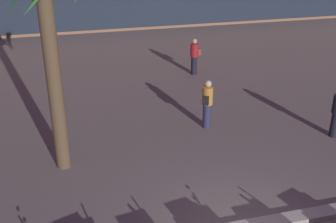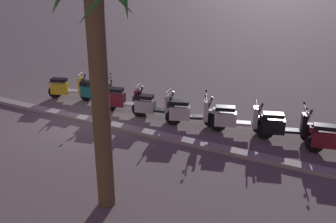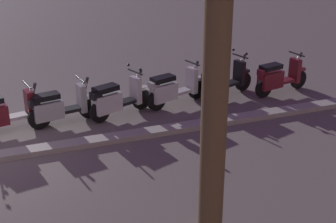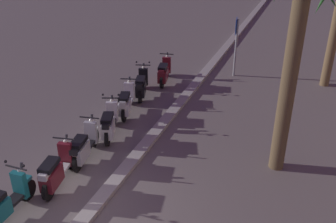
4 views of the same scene
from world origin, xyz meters
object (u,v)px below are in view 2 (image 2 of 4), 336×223
(scooter_yellow_far_back, at_px, (67,88))
(palm_tree_near_sign, at_px, (96,24))
(scooter_black_mid_rear, at_px, (283,126))
(scooter_white_mid_front, at_px, (188,113))
(scooter_silver_gap_after_mid, at_px, (152,106))
(scooter_maroon_second_in_line, at_px, (122,100))
(scooter_white_last_in_row, at_px, (235,119))
(scooter_teal_lead_nearest, at_px, (96,92))
(scooter_maroon_tail_end, at_px, (334,139))

(scooter_yellow_far_back, height_order, palm_tree_near_sign, palm_tree_near_sign)
(scooter_black_mid_rear, distance_m, scooter_white_mid_front, 3.00)
(scooter_silver_gap_after_mid, relative_size, scooter_maroon_second_in_line, 0.99)
(scooter_white_last_in_row, height_order, palm_tree_near_sign, palm_tree_near_sign)
(scooter_black_mid_rear, distance_m, scooter_silver_gap_after_mid, 4.35)
(palm_tree_near_sign, bearing_deg, scooter_silver_gap_after_mid, -72.32)
(scooter_teal_lead_nearest, height_order, palm_tree_near_sign, palm_tree_near_sign)
(scooter_white_last_in_row, bearing_deg, palm_tree_near_sign, 75.57)
(scooter_maroon_second_in_line, bearing_deg, scooter_white_last_in_row, -177.74)
(scooter_white_last_in_row, relative_size, palm_tree_near_sign, 0.32)
(scooter_white_last_in_row, distance_m, scooter_white_mid_front, 1.53)
(scooter_white_last_in_row, xyz_separation_m, scooter_teal_lead_nearest, (5.50, -0.18, -0.01))
(scooter_teal_lead_nearest, height_order, scooter_yellow_far_back, scooter_teal_lead_nearest)
(scooter_maroon_tail_end, bearing_deg, scooter_silver_gap_after_mid, -0.19)
(scooter_white_mid_front, bearing_deg, palm_tree_near_sign, 92.50)
(scooter_maroon_tail_end, relative_size, scooter_maroon_second_in_line, 1.02)
(scooter_maroon_tail_end, relative_size, scooter_teal_lead_nearest, 1.03)
(scooter_black_mid_rear, distance_m, scooter_white_last_in_row, 1.47)
(scooter_maroon_second_in_line, height_order, scooter_teal_lead_nearest, scooter_teal_lead_nearest)
(scooter_teal_lead_nearest, bearing_deg, scooter_maroon_tail_end, 177.51)
(scooter_white_last_in_row, xyz_separation_m, palm_tree_near_sign, (1.31, 5.09, 3.61))
(scooter_maroon_second_in_line, relative_size, scooter_yellow_far_back, 1.02)
(scooter_white_last_in_row, relative_size, scooter_white_mid_front, 1.06)
(scooter_white_last_in_row, xyz_separation_m, scooter_yellow_far_back, (6.77, -0.04, -0.01))
(scooter_white_last_in_row, distance_m, palm_tree_near_sign, 6.37)
(scooter_yellow_far_back, bearing_deg, scooter_white_mid_front, 177.36)
(scooter_silver_gap_after_mid, xyz_separation_m, scooter_teal_lead_nearest, (2.62, -0.35, 0.00))
(scooter_white_last_in_row, bearing_deg, scooter_maroon_tail_end, 176.45)
(scooter_maroon_second_in_line, bearing_deg, scooter_silver_gap_after_mid, 179.87)
(scooter_teal_lead_nearest, relative_size, palm_tree_near_sign, 0.31)
(scooter_white_mid_front, bearing_deg, scooter_teal_lead_nearest, -5.55)
(scooter_white_last_in_row, relative_size, scooter_yellow_far_back, 1.04)
(scooter_maroon_second_in_line, bearing_deg, palm_tree_near_sign, 119.51)
(scooter_maroon_tail_end, distance_m, scooter_black_mid_rear, 1.53)
(scooter_white_mid_front, bearing_deg, scooter_black_mid_rear, -174.00)
(scooter_white_mid_front, height_order, scooter_teal_lead_nearest, same)
(palm_tree_near_sign, bearing_deg, scooter_maroon_second_in_line, -60.49)
(scooter_white_mid_front, bearing_deg, scooter_silver_gap_after_mid, -1.60)
(scooter_white_last_in_row, bearing_deg, scooter_silver_gap_after_mid, 3.27)
(scooter_white_last_in_row, bearing_deg, scooter_yellow_far_back, -0.33)
(scooter_teal_lead_nearest, bearing_deg, scooter_white_mid_front, 174.45)
(scooter_white_mid_front, xyz_separation_m, palm_tree_near_sign, (-0.21, 4.88, 3.60))
(scooter_maroon_tail_end, xyz_separation_m, scooter_silver_gap_after_mid, (5.84, -0.02, -0.02))
(scooter_white_mid_front, relative_size, scooter_silver_gap_after_mid, 0.98)
(scooter_maroon_tail_end, bearing_deg, scooter_white_last_in_row, -3.55)
(scooter_silver_gap_after_mid, height_order, scooter_maroon_second_in_line, same)
(scooter_maroon_second_in_line, distance_m, scooter_yellow_far_back, 2.68)
(scooter_white_last_in_row, distance_m, scooter_silver_gap_after_mid, 2.88)
(scooter_maroon_second_in_line, distance_m, palm_tree_near_sign, 6.71)
(scooter_silver_gap_after_mid, xyz_separation_m, scooter_yellow_far_back, (3.89, -0.20, -0.00))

